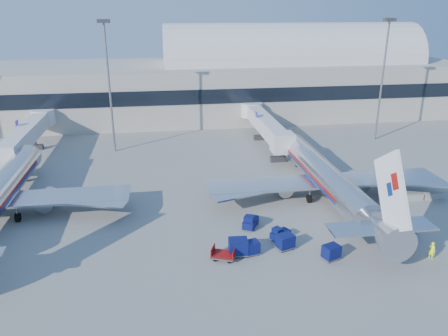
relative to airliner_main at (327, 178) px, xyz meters
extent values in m
plane|color=gray|center=(-10.00, -4.51, -2.93)|extent=(260.00, 260.00, 0.00)
cube|color=#B2AA9E|center=(-35.00, 51.49, 3.07)|extent=(170.00, 28.00, 12.00)
cube|color=black|center=(-35.00, 37.54, 4.07)|extent=(170.00, 0.40, 3.00)
cylinder|color=silver|center=(10.00, 51.49, 9.07)|extent=(60.00, 18.00, 18.00)
cylinder|color=silver|center=(0.00, 1.49, -0.03)|extent=(3.80, 28.00, 3.80)
sphere|color=silver|center=(0.00, 15.49, -0.03)|extent=(3.72, 3.72, 3.72)
cone|color=silver|center=(0.00, -15.51, 0.37)|extent=(3.80, 6.00, 3.80)
cube|color=#9F100C|center=(0.00, 2.49, 0.22)|extent=(3.85, 20.16, 0.32)
cube|color=navy|center=(0.00, 2.49, -0.15)|extent=(3.85, 20.16, 0.32)
cube|color=white|center=(0.00, -16.01, 4.77)|extent=(0.35, 7.79, 8.74)
cube|color=silver|center=(0.00, -15.01, 0.57)|extent=(11.00, 3.00, 0.18)
cube|color=silver|center=(0.00, 0.49, -0.63)|extent=(32.00, 5.00, 0.28)
cylinder|color=#B7B7BC|center=(-5.50, 1.99, -1.58)|extent=(2.10, 3.80, 2.10)
cylinder|color=#B7B7BC|center=(5.50, 1.99, -1.58)|extent=(2.10, 3.80, 2.10)
cylinder|color=black|center=(0.00, 12.49, -2.48)|extent=(0.40, 0.90, 0.90)
sphere|color=silver|center=(-42.00, 15.49, -0.03)|extent=(3.72, 3.72, 3.72)
cube|color=#9F100C|center=(-42.00, 2.49, 0.22)|extent=(3.85, 20.16, 0.32)
cube|color=navy|center=(-42.00, 2.49, -0.15)|extent=(3.85, 20.16, 0.32)
cylinder|color=#B7B7BC|center=(-36.50, 1.99, -1.58)|extent=(2.10, 3.80, 2.10)
cylinder|color=black|center=(-42.00, 12.49, -2.48)|extent=(0.40, 0.90, 0.90)
cube|color=silver|center=(-2.40, 25.49, 1.07)|extent=(2.70, 24.00, 2.70)
cube|color=silver|center=(-2.40, 13.29, 1.07)|extent=(3.40, 3.20, 3.20)
cylinder|color=silver|center=(-2.40, 36.99, 1.07)|extent=(4.40, 4.40, 3.00)
cube|color=#2D2D30|center=(-2.40, 15.49, -1.13)|extent=(0.50, 0.50, 3.00)
cube|color=#2D2D30|center=(-2.40, 15.49, -2.48)|extent=(2.60, 1.00, 0.90)
cube|color=#2D2D30|center=(-2.40, 28.49, -1.13)|extent=(0.50, 0.50, 3.00)
cube|color=#2D2D30|center=(-2.40, 28.49, -2.48)|extent=(2.60, 1.00, 0.90)
cube|color=#1E1B94|center=(-4.00, 25.49, 2.87)|extent=(0.12, 1.40, 0.90)
cube|color=silver|center=(-44.40, 25.49, 1.07)|extent=(2.70, 24.00, 2.70)
cube|color=silver|center=(-44.40, 13.29, 1.07)|extent=(3.40, 3.20, 3.20)
cylinder|color=silver|center=(-44.40, 36.99, 1.07)|extent=(4.40, 4.40, 3.00)
cube|color=#2D2D30|center=(-44.40, 15.49, -1.13)|extent=(0.50, 0.50, 3.00)
cube|color=#2D2D30|center=(-44.40, 15.49, -2.48)|extent=(2.60, 1.00, 0.90)
cube|color=#2D2D30|center=(-44.40, 28.49, -1.13)|extent=(0.50, 0.50, 3.00)
cube|color=#2D2D30|center=(-44.40, 28.49, -2.48)|extent=(2.60, 1.00, 0.90)
cube|color=#1E1B94|center=(-46.00, 25.49, 2.87)|extent=(0.12, 1.40, 0.90)
cylinder|color=slate|center=(-30.00, 25.49, 8.07)|extent=(0.36, 0.36, 22.00)
cube|color=#2D2D30|center=(-30.00, 25.49, 19.37)|extent=(2.00, 1.20, 0.60)
cylinder|color=slate|center=(20.00, 25.49, 8.07)|extent=(0.36, 0.36, 22.00)
cube|color=#2D2D30|center=(20.00, 25.49, 19.37)|extent=(2.00, 1.20, 0.60)
cube|color=#9E9E96|center=(8.00, -2.51, -2.48)|extent=(3.00, 0.55, 0.90)
cube|color=#9E9E96|center=(11.30, -2.51, -2.48)|extent=(3.00, 0.55, 0.90)
cube|color=#9E9E96|center=(14.60, -2.51, -2.48)|extent=(3.00, 0.55, 0.90)
cube|color=#0A114B|center=(-9.03, -9.83, -2.38)|extent=(2.57, 2.19, 0.75)
cube|color=#0A114B|center=(-9.46, -10.10, -1.77)|extent=(1.29, 1.33, 0.70)
cylinder|color=black|center=(-8.58, -9.03, -2.65)|extent=(0.59, 0.48, 0.56)
cube|color=#0A114B|center=(3.59, -8.06, -2.42)|extent=(2.30, 1.53, 0.69)
cube|color=#0A114B|center=(3.14, -7.95, -1.87)|extent=(1.02, 1.09, 0.64)
cylinder|color=black|center=(4.40, -7.83, -2.67)|extent=(0.55, 0.32, 0.51)
cube|color=#0A114B|center=(-11.76, -6.62, -2.31)|extent=(2.40, 2.88, 0.84)
cube|color=#0A114B|center=(-12.04, -7.10, -1.64)|extent=(1.48, 1.44, 0.79)
cylinder|color=black|center=(-11.76, -5.58, -2.61)|extent=(0.53, 0.67, 0.63)
cube|color=#0A114B|center=(-9.10, -11.98, -2.00)|extent=(2.11, 1.87, 1.42)
cube|color=slate|center=(-9.10, -11.98, -2.71)|extent=(2.22, 1.95, 0.10)
cylinder|color=black|center=(-8.63, -11.25, -2.73)|extent=(0.42, 0.28, 0.39)
cube|color=#0A114B|center=(-12.95, -12.53, -2.08)|extent=(1.84, 1.57, 1.29)
cube|color=slate|center=(-12.95, -12.53, -2.73)|extent=(1.93, 1.64, 0.09)
cylinder|color=black|center=(-12.46, -11.92, -2.75)|extent=(0.38, 0.22, 0.36)
cube|color=#0A114B|center=(-14.34, -12.50, -1.88)|extent=(2.07, 1.66, 1.59)
cube|color=slate|center=(-14.34, -12.50, -2.69)|extent=(2.18, 1.72, 0.11)
cylinder|color=black|center=(-13.54, -11.94, -2.71)|extent=(0.45, 0.20, 0.44)
cube|color=#0A114B|center=(-4.98, -14.69, -2.05)|extent=(2.02, 1.81, 1.34)
cube|color=slate|center=(-4.98, -14.69, -2.72)|extent=(2.13, 1.88, 0.09)
cylinder|color=black|center=(-4.56, -13.98, -2.74)|extent=(0.40, 0.27, 0.37)
cube|color=#0A114B|center=(5.59, -10.79, -1.98)|extent=(2.07, 1.77, 1.45)
cube|color=slate|center=(5.59, -10.79, -2.71)|extent=(2.18, 1.84, 0.10)
cylinder|color=black|center=(6.40, -10.42, -2.73)|extent=(0.43, 0.25, 0.40)
cube|color=slate|center=(-15.97, -13.07, -2.55)|extent=(2.82, 2.40, 0.13)
cube|color=maroon|center=(-15.97, -13.07, -2.33)|extent=(2.84, 2.45, 0.09)
cylinder|color=black|center=(-15.05, -12.80, -2.71)|extent=(0.47, 0.32, 0.43)
imported|color=#E8FC1A|center=(5.33, -16.13, -1.97)|extent=(0.71, 0.83, 1.91)
camera|label=1|loc=(-21.77, -51.66, 21.65)|focal=35.00mm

